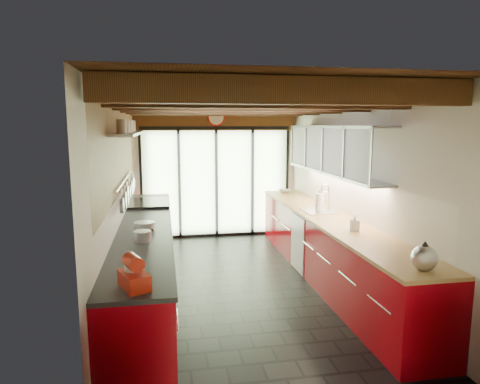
{
  "coord_description": "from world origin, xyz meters",
  "views": [
    {
      "loc": [
        -1.01,
        -5.6,
        2.21
      ],
      "look_at": [
        0.06,
        0.4,
        1.25
      ],
      "focal_mm": 32.0,
      "sensor_mm": 36.0,
      "label": 1
    }
  ],
  "objects_px": {
    "kettle": "(424,256)",
    "soap_bottle": "(355,223)",
    "stand_mixer": "(134,274)",
    "paper_towel": "(320,203)",
    "bowl": "(285,191)"
  },
  "relations": [
    {
      "from": "paper_towel",
      "to": "soap_bottle",
      "type": "distance_m",
      "value": 1.21
    },
    {
      "from": "kettle",
      "to": "paper_towel",
      "type": "distance_m",
      "value": 2.64
    },
    {
      "from": "kettle",
      "to": "bowl",
      "type": "relative_size",
      "value": 1.37
    },
    {
      "from": "bowl",
      "to": "paper_towel",
      "type": "bearing_deg",
      "value": -90.0
    },
    {
      "from": "paper_towel",
      "to": "bowl",
      "type": "bearing_deg",
      "value": 90.0
    },
    {
      "from": "stand_mixer",
      "to": "kettle",
      "type": "bearing_deg",
      "value": -0.18
    },
    {
      "from": "stand_mixer",
      "to": "bowl",
      "type": "distance_m",
      "value": 5.16
    },
    {
      "from": "stand_mixer",
      "to": "soap_bottle",
      "type": "xyz_separation_m",
      "value": [
        2.54,
        1.42,
        -0.01
      ]
    },
    {
      "from": "stand_mixer",
      "to": "paper_towel",
      "type": "relative_size",
      "value": 1.1
    },
    {
      "from": "stand_mixer",
      "to": "paper_towel",
      "type": "distance_m",
      "value": 3.66
    },
    {
      "from": "kettle",
      "to": "soap_bottle",
      "type": "height_order",
      "value": "kettle"
    },
    {
      "from": "paper_towel",
      "to": "kettle",
      "type": "bearing_deg",
      "value": -90.0
    },
    {
      "from": "paper_towel",
      "to": "bowl",
      "type": "distance_m",
      "value": 1.86
    },
    {
      "from": "stand_mixer",
      "to": "soap_bottle",
      "type": "distance_m",
      "value": 2.91
    },
    {
      "from": "bowl",
      "to": "stand_mixer",
      "type": "bearing_deg",
      "value": -119.49
    }
  ]
}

